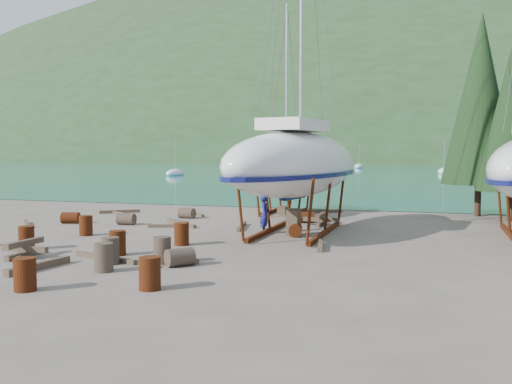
% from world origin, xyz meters
% --- Properties ---
extents(ground, '(600.00, 600.00, 0.00)m').
position_xyz_m(ground, '(0.00, 0.00, 0.00)').
color(ground, '#595046').
rests_on(ground, ground).
extents(bay_water, '(700.00, 700.00, 0.00)m').
position_xyz_m(bay_water, '(0.00, 315.00, 0.01)').
color(bay_water, '#18727C').
rests_on(bay_water, ground).
extents(far_hill, '(800.00, 360.00, 110.00)m').
position_xyz_m(far_hill, '(0.00, 320.00, 0.00)').
color(far_hill, '#22381C').
rests_on(far_hill, ground).
extents(far_house_left, '(6.60, 5.60, 5.60)m').
position_xyz_m(far_house_left, '(-60.00, 190.00, 2.92)').
color(far_house_left, beige).
rests_on(far_house_left, ground).
extents(far_house_center, '(6.60, 5.60, 5.60)m').
position_xyz_m(far_house_center, '(-20.00, 190.00, 2.92)').
color(far_house_center, beige).
rests_on(far_house_center, ground).
extents(far_house_right, '(6.60, 5.60, 5.60)m').
position_xyz_m(far_house_right, '(30.00, 190.00, 2.92)').
color(far_house_right, beige).
rests_on(far_house_right, ground).
extents(cypress_back_left, '(4.14, 4.14, 11.50)m').
position_xyz_m(cypress_back_left, '(11.00, 14.00, 6.66)').
color(cypress_back_left, black).
rests_on(cypress_back_left, ground).
extents(moored_boat_left, '(2.00, 5.00, 6.05)m').
position_xyz_m(moored_boat_left, '(-30.00, 60.00, 0.39)').
color(moored_boat_left, silver).
rests_on(moored_boat_left, ground).
extents(moored_boat_mid, '(2.00, 5.00, 6.05)m').
position_xyz_m(moored_boat_mid, '(10.00, 80.00, 0.39)').
color(moored_boat_mid, silver).
rests_on(moored_boat_mid, ground).
extents(moored_boat_far, '(2.00, 5.00, 6.05)m').
position_xyz_m(moored_boat_far, '(-8.00, 110.00, 0.39)').
color(moored_boat_far, silver).
rests_on(moored_boat_far, ground).
extents(large_sailboat_near, '(5.45, 12.83, 19.57)m').
position_xyz_m(large_sailboat_near, '(2.78, 4.04, 3.15)').
color(large_sailboat_near, silver).
rests_on(large_sailboat_near, ground).
extents(small_sailboat_shore, '(3.18, 7.89, 12.29)m').
position_xyz_m(small_sailboat_shore, '(0.19, 11.76, 2.02)').
color(small_sailboat_shore, silver).
rests_on(small_sailboat_shore, ground).
extents(worker, '(0.51, 0.69, 1.73)m').
position_xyz_m(worker, '(1.39, 3.64, 0.86)').
color(worker, navy).
rests_on(worker, ground).
extents(drum_1, '(1.02, 1.04, 0.58)m').
position_xyz_m(drum_1, '(0.91, -4.23, 0.29)').
color(drum_1, '#2D2823').
rests_on(drum_1, ground).
extents(drum_2, '(1.00, 0.78, 0.58)m').
position_xyz_m(drum_2, '(-9.14, 4.11, 0.29)').
color(drum_2, '#603110').
rests_on(drum_2, ground).
extents(drum_3, '(0.58, 0.58, 0.88)m').
position_xyz_m(drum_3, '(-1.58, -8.44, 0.44)').
color(drum_3, '#603110').
rests_on(drum_3, ground).
extents(drum_4, '(0.99, 0.76, 0.58)m').
position_xyz_m(drum_4, '(2.32, 7.96, 0.29)').
color(drum_4, '#603110').
rests_on(drum_4, ground).
extents(drum_5, '(0.58, 0.58, 0.88)m').
position_xyz_m(drum_5, '(0.16, -3.98, 0.44)').
color(drum_5, '#2D2823').
rests_on(drum_5, ground).
extents(drum_6, '(0.75, 0.98, 0.58)m').
position_xyz_m(drum_6, '(2.93, 3.17, 0.29)').
color(drum_6, '#603110').
rests_on(drum_6, ground).
extents(drum_7, '(0.58, 0.58, 0.88)m').
position_xyz_m(drum_7, '(1.49, -7.34, 0.44)').
color(drum_7, '#603110').
rests_on(drum_7, ground).
extents(drum_8, '(0.58, 0.58, 0.88)m').
position_xyz_m(drum_8, '(-5.91, 0.70, 0.44)').
color(drum_8, '#603110').
rests_on(drum_8, ground).
extents(drum_9, '(0.95, 0.70, 0.58)m').
position_xyz_m(drum_9, '(-4.40, 7.98, 0.29)').
color(drum_9, '#2D2823').
rests_on(drum_9, ground).
extents(drum_10, '(0.58, 0.58, 0.88)m').
position_xyz_m(drum_10, '(-2.03, -3.12, 0.44)').
color(drum_10, '#603110').
rests_on(drum_10, ground).
extents(drum_13, '(0.58, 0.58, 0.88)m').
position_xyz_m(drum_13, '(-5.94, -3.09, 0.44)').
color(drum_13, '#603110').
rests_on(drum_13, ground).
extents(drum_14, '(0.58, 0.58, 0.88)m').
position_xyz_m(drum_14, '(-0.79, -0.45, 0.44)').
color(drum_14, '#603110').
rests_on(drum_14, ground).
extents(drum_15, '(0.91, 0.62, 0.58)m').
position_xyz_m(drum_15, '(-6.13, 4.48, 0.29)').
color(drum_15, '#2D2823').
rests_on(drum_15, ground).
extents(drum_16, '(0.58, 0.58, 0.88)m').
position_xyz_m(drum_16, '(-1.40, -4.60, 0.44)').
color(drum_16, '#2D2823').
rests_on(drum_16, ground).
extents(drum_17, '(0.58, 0.58, 0.88)m').
position_xyz_m(drum_17, '(-0.94, -5.71, 0.44)').
color(drum_17, '#2D2823').
rests_on(drum_17, ground).
extents(timber_0, '(2.11, 2.14, 0.14)m').
position_xyz_m(timber_0, '(-4.79, 9.83, 0.07)').
color(timber_0, brown).
rests_on(timber_0, ground).
extents(timber_1, '(0.53, 2.14, 0.19)m').
position_xyz_m(timber_1, '(4.54, 0.58, 0.10)').
color(timber_1, brown).
rests_on(timber_1, ground).
extents(timber_2, '(2.02, 1.58, 0.19)m').
position_xyz_m(timber_2, '(-9.36, 9.25, 0.09)').
color(timber_2, brown).
rests_on(timber_2, ground).
extents(timber_3, '(1.73, 2.46, 0.15)m').
position_xyz_m(timber_3, '(-4.97, -4.60, 0.07)').
color(timber_3, brown).
rests_on(timber_3, ground).
extents(timber_4, '(1.86, 1.28, 0.17)m').
position_xyz_m(timber_4, '(-3.16, 4.81, 0.09)').
color(timber_4, brown).
rests_on(timber_4, ground).
extents(timber_5, '(2.86, 1.06, 0.16)m').
position_xyz_m(timber_5, '(-1.94, -4.07, 0.08)').
color(timber_5, brown).
rests_on(timber_5, ground).
extents(timber_6, '(1.98, 1.11, 0.19)m').
position_xyz_m(timber_6, '(2.35, 13.11, 0.10)').
color(timber_6, brown).
rests_on(timber_6, ground).
extents(timber_7, '(1.58, 0.84, 0.17)m').
position_xyz_m(timber_7, '(0.58, -3.48, 0.09)').
color(timber_7, brown).
rests_on(timber_7, ground).
extents(timber_8, '(1.59, 1.07, 0.19)m').
position_xyz_m(timber_8, '(-3.87, 5.69, 0.09)').
color(timber_8, brown).
rests_on(timber_8, ground).
extents(timber_9, '(0.97, 2.48, 0.15)m').
position_xyz_m(timber_9, '(-1.14, 10.94, 0.08)').
color(timber_9, brown).
rests_on(timber_9, ground).
extents(timber_10, '(0.80, 2.83, 0.16)m').
position_xyz_m(timber_10, '(-0.21, 5.12, 0.08)').
color(timber_10, brown).
rests_on(timber_10, ground).
extents(timber_11, '(2.10, 0.98, 0.15)m').
position_xyz_m(timber_11, '(-3.54, 4.24, 0.08)').
color(timber_11, brown).
rests_on(timber_11, ground).
extents(timber_15, '(2.61, 1.85, 0.15)m').
position_xyz_m(timber_15, '(-8.81, 8.44, 0.07)').
color(timber_15, brown).
rests_on(timber_15, ground).
extents(timber_16, '(0.53, 2.53, 0.23)m').
position_xyz_m(timber_16, '(-3.06, -6.03, 0.11)').
color(timber_16, brown).
rests_on(timber_16, ground).
extents(timber_17, '(1.80, 2.03, 0.16)m').
position_xyz_m(timber_17, '(-10.77, 2.78, 0.08)').
color(timber_17, brown).
rests_on(timber_17, ground).
extents(timber_pile_fore, '(1.80, 1.80, 0.60)m').
position_xyz_m(timber_pile_fore, '(-4.90, -4.44, 0.30)').
color(timber_pile_fore, brown).
rests_on(timber_pile_fore, ground).
extents(timber_pile_aft, '(1.80, 1.80, 0.60)m').
position_xyz_m(timber_pile_aft, '(3.27, 7.16, 0.30)').
color(timber_pile_aft, brown).
rests_on(timber_pile_aft, ground).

